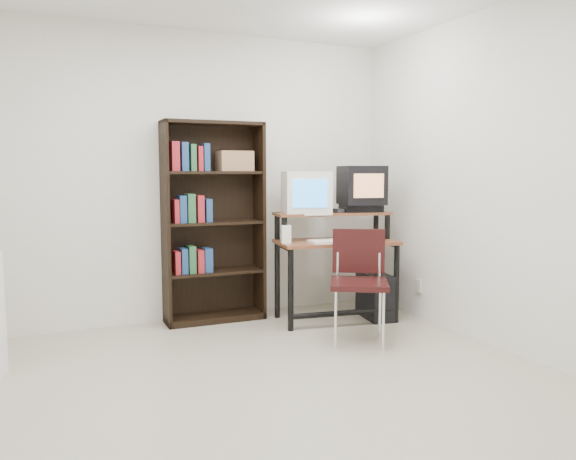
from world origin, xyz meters
name	(u,v)px	position (x,y,z in m)	size (l,w,h in m)	color
floor	(266,399)	(0.00, 0.00, -0.01)	(4.00, 4.00, 0.01)	beige
back_wall	(182,178)	(0.00, 2.00, 1.30)	(4.00, 0.01, 2.60)	white
front_wall	(561,194)	(0.00, -2.00, 1.30)	(4.00, 0.01, 2.60)	white
right_wall	(522,179)	(2.00, 0.00, 1.30)	(0.01, 4.00, 2.60)	white
computer_desk	(335,247)	(1.25, 1.41, 0.67)	(1.13, 0.69, 0.98)	brown
crt_monitor	(306,193)	(1.03, 1.56, 1.16)	(0.50, 0.50, 0.38)	white
vcr	(361,209)	(1.55, 1.47, 1.01)	(0.36, 0.26, 0.08)	black
crt_tv	(362,185)	(1.55, 1.45, 1.23)	(0.44, 0.44, 0.36)	black
cd_spindle	(339,211)	(1.30, 1.44, 0.99)	(0.12, 0.12, 0.05)	#26262B
keyboard	(336,242)	(1.18, 1.28, 0.74)	(0.47, 0.21, 0.04)	white
mousepad	(368,242)	(1.51, 1.27, 0.72)	(0.22, 0.18, 0.01)	black
mouse	(365,240)	(1.49, 1.28, 0.74)	(0.10, 0.06, 0.03)	white
desk_speaker	(286,235)	(0.76, 1.40, 0.80)	(0.08, 0.07, 0.17)	white
pc_tower	(375,295)	(1.62, 1.31, 0.21)	(0.20, 0.45, 0.42)	black
school_chair	(359,273)	(1.11, 0.78, 0.55)	(0.61, 0.61, 0.89)	black
bookshelf	(213,220)	(0.24, 1.86, 0.92)	(0.90, 0.32, 1.79)	black
wall_outlet	(418,286)	(1.99, 1.15, 0.30)	(0.02, 0.08, 0.12)	beige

